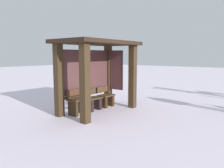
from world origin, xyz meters
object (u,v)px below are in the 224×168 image
Objects in this scene: bus_shelter at (97,62)px; bench_left_inside at (77,105)px; bench_right_inside at (106,99)px; bench_center_inside at (93,102)px.

bench_left_inside is (-0.76, 0.15, -1.30)m from bus_shelter.
bench_left_inside reaches higher than bench_right_inside.
bench_center_inside is (-0.07, 0.15, -1.33)m from bus_shelter.
bus_shelter is at bearing -166.59° from bench_right_inside.
bus_shelter is 3.61× the size of bench_left_inside.
bench_center_inside is at bearing 113.66° from bus_shelter.
bus_shelter is 1.51m from bench_left_inside.
bus_shelter is 3.93× the size of bench_center_inside.
bench_center_inside is 1.00× the size of bench_right_inside.
bus_shelter is 3.94× the size of bench_right_inside.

